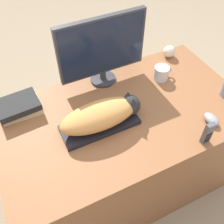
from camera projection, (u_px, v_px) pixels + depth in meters
desk at (121, 151)px, 1.64m from camera, size 1.33×0.75×0.72m
keyboard at (100, 125)px, 1.31m from camera, size 0.39×0.15×0.02m
cat at (104, 114)px, 1.26m from camera, size 0.42×0.16×0.12m
monitor at (102, 49)px, 1.39m from camera, size 0.50×0.15×0.40m
computer_mouse at (211, 119)px, 1.32m from camera, size 0.06×0.09×0.04m
coffee_mug at (162, 73)px, 1.53m from camera, size 0.12×0.09×0.08m
baseball at (169, 52)px, 1.68m from camera, size 0.08×0.08×0.08m
phone at (208, 133)px, 1.21m from camera, size 0.04×0.02×0.13m
book_stack at (19, 107)px, 1.36m from camera, size 0.22×0.17×0.07m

